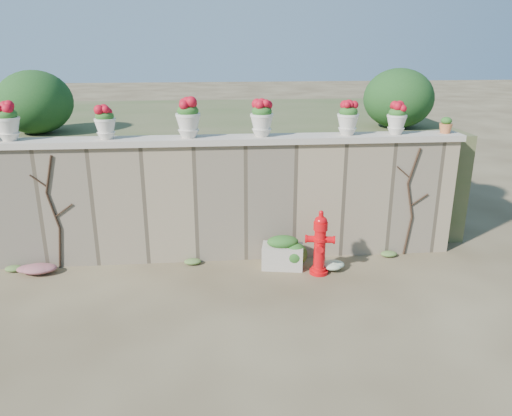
{
  "coord_description": "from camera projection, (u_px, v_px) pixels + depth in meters",
  "views": [
    {
      "loc": [
        -0.15,
        -6.23,
        3.59
      ],
      "look_at": [
        0.56,
        1.4,
        1.0
      ],
      "focal_mm": 35.0,
      "sensor_mm": 36.0,
      "label": 1
    }
  ],
  "objects": [
    {
      "name": "raised_fill",
      "position": [
        217.0,
        159.0,
        11.43
      ],
      "size": [
        9.0,
        6.0,
        2.0
      ],
      "primitive_type": "cube",
      "color": "#384C23",
      "rests_on": "ground"
    },
    {
      "name": "urn_pot_3",
      "position": [
        262.0,
        118.0,
        8.03
      ],
      "size": [
        0.37,
        0.37,
        0.59
      ],
      "color": "beige",
      "rests_on": "wall_cap"
    },
    {
      "name": "urn_pot_0",
      "position": [
        7.0,
        122.0,
        7.68
      ],
      "size": [
        0.37,
        0.37,
        0.58
      ],
      "color": "beige",
      "rests_on": "wall_cap"
    },
    {
      "name": "magenta_clump",
      "position": [
        35.0,
        267.0,
        8.06
      ],
      "size": [
        0.81,
        0.54,
        0.22
      ],
      "primitive_type": "ellipsoid",
      "color": "#CA2872",
      "rests_on": "ground"
    },
    {
      "name": "back_shrub_right",
      "position": [
        399.0,
        98.0,
        9.35
      ],
      "size": [
        1.3,
        1.3,
        1.1
      ],
      "primitive_type": "ellipsoid",
      "color": "#143814",
      "rests_on": "raised_fill"
    },
    {
      "name": "urn_pot_1",
      "position": [
        105.0,
        123.0,
        7.82
      ],
      "size": [
        0.33,
        0.33,
        0.52
      ],
      "color": "beige",
      "rests_on": "wall_cap"
    },
    {
      "name": "terracotta_pot",
      "position": [
        446.0,
        126.0,
        8.36
      ],
      "size": [
        0.22,
        0.22,
        0.26
      ],
      "color": "#C26B3B",
      "rests_on": "wall_cap"
    },
    {
      "name": "green_shrub",
      "position": [
        288.0,
        251.0,
        8.24
      ],
      "size": [
        0.58,
        0.52,
        0.55
      ],
      "primitive_type": "ellipsoid",
      "color": "#1E5119",
      "rests_on": "ground"
    },
    {
      "name": "urn_pot_4",
      "position": [
        348.0,
        118.0,
        8.16
      ],
      "size": [
        0.35,
        0.35,
        0.55
      ],
      "color": "beige",
      "rests_on": "wall_cap"
    },
    {
      "name": "fire_hydrant",
      "position": [
        320.0,
        243.0,
        7.91
      ],
      "size": [
        0.46,
        0.33,
        1.06
      ],
      "rotation": [
        0.0,
        0.0,
        -0.21
      ],
      "color": "red",
      "rests_on": "ground"
    },
    {
      "name": "ground",
      "position": [
        226.0,
        308.0,
        7.04
      ],
      "size": [
        80.0,
        80.0,
        0.0
      ],
      "primitive_type": "plane",
      "color": "#483924",
      "rests_on": "ground"
    },
    {
      "name": "urn_pot_5",
      "position": [
        397.0,
        119.0,
        8.24
      ],
      "size": [
        0.33,
        0.33,
        0.51
      ],
      "color": "beige",
      "rests_on": "wall_cap"
    },
    {
      "name": "wall_cap",
      "position": [
        219.0,
        140.0,
        8.08
      ],
      "size": [
        8.1,
        0.52,
        0.1
      ],
      "primitive_type": "cube",
      "color": "beige",
      "rests_on": "stone_wall"
    },
    {
      "name": "back_shrub_left",
      "position": [
        35.0,
        102.0,
        8.77
      ],
      "size": [
        1.3,
        1.3,
        1.1
      ],
      "primitive_type": "ellipsoid",
      "color": "#143814",
      "rests_on": "raised_fill"
    },
    {
      "name": "planter_box",
      "position": [
        283.0,
        253.0,
        8.22
      ],
      "size": [
        0.72,
        0.5,
        0.55
      ],
      "rotation": [
        0.0,
        0.0,
        -0.18
      ],
      "color": "beige",
      "rests_on": "ground"
    },
    {
      "name": "vine_left",
      "position": [
        54.0,
        211.0,
        7.97
      ],
      "size": [
        0.6,
        0.04,
        1.91
      ],
      "color": "black",
      "rests_on": "ground"
    },
    {
      "name": "white_flowers",
      "position": [
        337.0,
        265.0,
        8.14
      ],
      "size": [
        0.57,
        0.46,
        0.21
      ],
      "primitive_type": "ellipsoid",
      "color": "white",
      "rests_on": "ground"
    },
    {
      "name": "urn_pot_2",
      "position": [
        188.0,
        118.0,
        7.92
      ],
      "size": [
        0.4,
        0.4,
        0.62
      ],
      "color": "beige",
      "rests_on": "wall_cap"
    },
    {
      "name": "vine_right",
      "position": [
        411.0,
        201.0,
        8.49
      ],
      "size": [
        0.6,
        0.04,
        1.91
      ],
      "color": "black",
      "rests_on": "ground"
    },
    {
      "name": "stone_wall",
      "position": [
        221.0,
        202.0,
        8.41
      ],
      "size": [
        8.0,
        0.4,
        2.0
      ],
      "primitive_type": "cube",
      "color": "#8D7A5E",
      "rests_on": "ground"
    }
  ]
}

